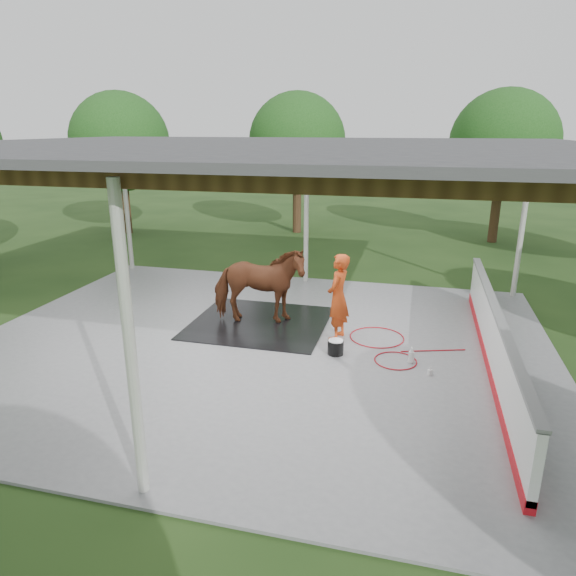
% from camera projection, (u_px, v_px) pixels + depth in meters
% --- Properties ---
extents(ground, '(100.00, 100.00, 0.00)m').
position_uv_depth(ground, '(258.00, 345.00, 10.79)').
color(ground, '#1E3814').
extents(concrete_slab, '(12.00, 10.00, 0.05)m').
position_uv_depth(concrete_slab, '(258.00, 344.00, 10.78)').
color(concrete_slab, slate).
rests_on(concrete_slab, ground).
extents(pavilion_structure, '(12.60, 10.60, 4.05)m').
position_uv_depth(pavilion_structure, '(254.00, 150.00, 9.59)').
color(pavilion_structure, beige).
rests_on(pavilion_structure, ground).
extents(dasher_board, '(0.16, 8.00, 1.15)m').
position_uv_depth(dasher_board, '(493.00, 341.00, 9.52)').
color(dasher_board, red).
rests_on(dasher_board, concrete_slab).
extents(tree_belt, '(28.00, 28.00, 5.80)m').
position_uv_depth(tree_belt, '(282.00, 158.00, 10.41)').
color(tree_belt, '#382314').
rests_on(tree_belt, ground).
extents(rubber_mat, '(3.05, 2.86, 0.02)m').
position_uv_depth(rubber_mat, '(259.00, 323.00, 11.86)').
color(rubber_mat, black).
rests_on(rubber_mat, concrete_slab).
extents(horse, '(2.26, 1.36, 1.78)m').
position_uv_depth(horse, '(259.00, 285.00, 11.59)').
color(horse, brown).
rests_on(horse, rubber_mat).
extents(handler, '(0.57, 0.75, 1.86)m').
position_uv_depth(handler, '(338.00, 297.00, 10.75)').
color(handler, '#C74015').
rests_on(handler, concrete_slab).
extents(wash_bucket, '(0.32, 0.32, 0.30)m').
position_uv_depth(wash_bucket, '(336.00, 347.00, 10.21)').
color(wash_bucket, black).
rests_on(wash_bucket, concrete_slab).
extents(soap_bottle_a, '(0.14, 0.15, 0.33)m').
position_uv_depth(soap_bottle_a, '(411.00, 355.00, 9.82)').
color(soap_bottle_a, silver).
rests_on(soap_bottle_a, concrete_slab).
extents(soap_bottle_b, '(0.10, 0.10, 0.16)m').
position_uv_depth(soap_bottle_b, '(430.00, 371.00, 9.35)').
color(soap_bottle_b, '#338CD8').
rests_on(soap_bottle_b, concrete_slab).
extents(hose_coil, '(2.39, 2.08, 0.02)m').
position_uv_depth(hose_coil, '(383.00, 344.00, 10.67)').
color(hose_coil, '#A20B16').
rests_on(hose_coil, concrete_slab).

